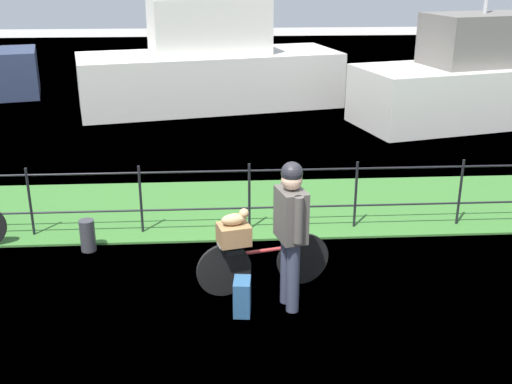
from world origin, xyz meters
The scene contains 12 objects.
ground_plane centered at (0.00, 0.00, 0.00)m, with size 60.00×60.00×0.00m, color #9E9993.
grass_strip centered at (0.00, 3.19, 0.01)m, with size 27.00×2.40×0.03m, color #38702D.
harbor_water centered at (0.00, 11.09, 0.00)m, with size 30.00×30.00×0.00m, color slate.
iron_fence centered at (0.00, 2.34, 0.58)m, with size 18.04×0.04×1.00m.
bicycle_main centered at (0.07, 0.66, 0.34)m, with size 1.56×0.42×0.64m.
wooden_crate centered at (-0.26, 0.58, 0.75)m, with size 0.35×0.29×0.23m, color olive.
terrier_dog centered at (-0.24, 0.59, 0.94)m, with size 0.32×0.20×0.18m.
cyclist_person centered at (0.33, 0.26, 1.00)m, with size 0.35×0.53×1.68m.
backpack_on_paving centered at (-0.19, 0.15, 0.20)m, with size 0.28×0.18×0.40m, color #28517A.
mooring_bollard centered at (-2.16, 1.84, 0.22)m, with size 0.20×0.20×0.43m, color #38383D.
moored_boat_near centered at (-0.60, 10.38, 1.01)m, with size 6.93×3.75×4.33m.
moored_boat_mid centered at (5.60, 8.39, 0.93)m, with size 5.98×3.48×4.08m.
Camera 1 is at (-0.41, -5.79, 3.63)m, focal length 43.94 mm.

